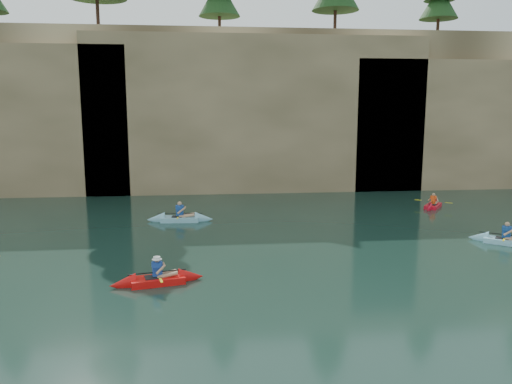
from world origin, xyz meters
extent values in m
plane|color=black|center=(0.00, 0.00, 0.00)|extent=(160.00, 160.00, 0.00)
cube|color=tan|center=(0.00, 30.00, 6.00)|extent=(70.00, 16.00, 12.00)
cube|color=tan|center=(2.00, 22.60, 5.70)|extent=(24.00, 2.40, 11.40)
cube|color=black|center=(-4.00, 21.95, 1.60)|extent=(3.50, 1.00, 3.20)
cube|color=black|center=(10.00, 21.95, 2.25)|extent=(5.00, 1.00, 4.50)
cube|color=red|center=(-3.60, 3.39, 0.14)|extent=(2.60, 1.30, 0.28)
cone|color=red|center=(-2.46, 3.64, 0.14)|extent=(1.02, 0.92, 0.74)
cone|color=red|center=(-4.74, 3.13, 0.14)|extent=(1.02, 0.92, 0.74)
cube|color=black|center=(-3.74, 3.35, 0.25)|extent=(0.64, 0.57, 0.04)
cube|color=#1C3E9C|center=(-3.60, 3.39, 0.53)|extent=(0.36, 0.27, 0.47)
sphere|color=tan|center=(-3.60, 3.39, 0.87)|extent=(0.20, 0.20, 0.20)
cylinder|color=black|center=(-3.60, 3.39, 0.42)|extent=(1.94, 0.47, 0.04)
cube|color=yellow|center=(-3.79, 4.26, 0.42)|extent=(0.17, 0.43, 0.02)
cube|color=yellow|center=(-3.40, 2.52, 0.42)|extent=(0.17, 0.43, 0.02)
cylinder|color=white|center=(-3.60, 3.39, 0.90)|extent=(0.34, 0.34, 0.09)
cube|color=#8ACDE7|center=(11.44, 6.95, 0.14)|extent=(2.40, 2.12, 0.28)
cone|color=#8ACDE7|center=(10.54, 7.65, 0.14)|extent=(1.14, 1.12, 0.75)
cube|color=black|center=(11.32, 7.04, 0.25)|extent=(0.72, 0.71, 0.04)
cube|color=navy|center=(11.44, 6.95, 0.54)|extent=(0.41, 0.39, 0.50)
sphere|color=tan|center=(11.44, 6.95, 0.90)|extent=(0.21, 0.21, 0.21)
cylinder|color=black|center=(11.44, 6.95, 0.42)|extent=(1.78, 1.40, 0.04)
cube|color=yellow|center=(12.06, 7.75, 0.42)|extent=(0.32, 0.38, 0.02)
cube|color=yellow|center=(10.81, 6.15, 0.42)|extent=(0.32, 0.38, 0.02)
cube|color=red|center=(11.97, 15.21, 0.12)|extent=(2.00, 2.30, 0.25)
cone|color=red|center=(12.64, 16.09, 0.12)|extent=(1.05, 1.07, 0.68)
cone|color=red|center=(11.29, 14.33, 0.12)|extent=(1.05, 1.07, 0.68)
cube|color=black|center=(11.87, 15.09, 0.22)|extent=(0.67, 0.69, 0.04)
cube|color=#FF4D15|center=(11.97, 15.21, 0.48)|extent=(0.35, 0.37, 0.45)
sphere|color=tan|center=(11.97, 15.21, 0.81)|extent=(0.19, 0.19, 0.19)
cylinder|color=black|center=(11.97, 15.21, 0.39)|extent=(1.25, 1.61, 0.04)
cube|color=yellow|center=(11.25, 15.76, 0.39)|extent=(0.38, 0.32, 0.02)
cube|color=yellow|center=(12.68, 14.66, 0.39)|extent=(0.38, 0.32, 0.02)
cube|color=#7EBCD4|center=(-3.25, 13.04, 0.15)|extent=(2.77, 1.00, 0.30)
cone|color=#7EBCD4|center=(-1.96, 12.97, 0.15)|extent=(1.01, 0.87, 0.81)
cone|color=#7EBCD4|center=(-4.53, 13.12, 0.15)|extent=(1.01, 0.87, 0.81)
cube|color=black|center=(-3.40, 13.05, 0.27)|extent=(0.58, 0.54, 0.04)
cube|color=#1A4292|center=(-3.25, 13.04, 0.59)|extent=(0.38, 0.26, 0.54)
sphere|color=tan|center=(-3.25, 13.04, 0.98)|extent=(0.23, 0.23, 0.23)
cylinder|color=black|center=(-3.25, 13.04, 0.44)|extent=(2.41, 0.17, 0.04)
cube|color=yellow|center=(-3.18, 14.15, 0.44)|extent=(0.10, 0.42, 0.02)
cube|color=yellow|center=(-3.31, 11.94, 0.44)|extent=(0.10, 0.42, 0.02)
camera|label=1|loc=(-1.96, -13.33, 5.97)|focal=35.00mm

